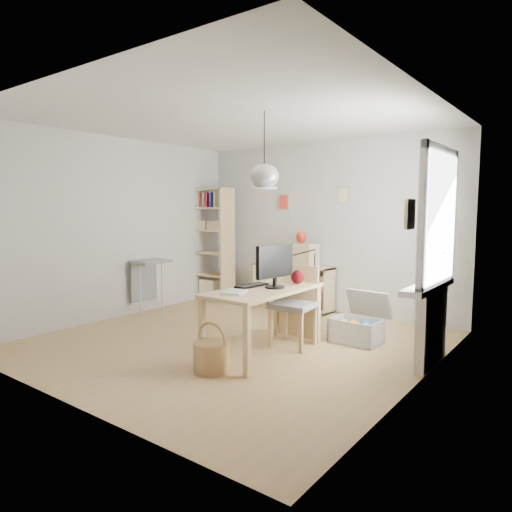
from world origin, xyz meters
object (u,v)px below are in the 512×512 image
Objects in this scene: storage_chest at (359,326)px; monitor at (275,264)px; desk at (264,296)px; tall_bookshelf at (211,239)px; cube_shelf at (293,290)px; drawer_chest at (298,254)px; chair at (295,300)px.

monitor is (-0.60, -0.97, 0.83)m from storage_chest.
desk is at bearing -124.72° from monitor.
desk is 0.75× the size of tall_bookshelf.
cube_shelf is at bearing 10.19° from tall_bookshelf.
desk is at bearing -120.95° from storage_chest.
monitor is (0.08, 0.09, 0.37)m from desk.
monitor is at bearing -59.22° from drawer_chest.
monitor is 0.88× the size of drawer_chest.
cube_shelf is 2.09× the size of storage_chest.
desk reaches higher than storage_chest.
tall_bookshelf is 3.25m from monitor.
desk is 2.38m from drawer_chest.
drawer_chest is at bearing 146.21° from storage_chest.
tall_bookshelf is 3.12m from chair.
monitor is at bearing -119.89° from storage_chest.
cube_shelf is at bearing 147.34° from storage_chest.
monitor reaches higher than drawer_chest.
tall_bookshelf is at bearing 166.61° from storage_chest.
cube_shelf is 2.10m from chair.
cube_shelf is 2.48× the size of monitor.
desk reaches higher than cube_shelf.
desk is 1.07× the size of cube_shelf.
drawer_chest reaches higher than desk.
cube_shelf is 1.77m from tall_bookshelf.
drawer_chest is (-1.01, 1.71, 0.36)m from chair.
tall_bookshelf reaches higher than desk.
desk is at bearing -37.01° from tall_bookshelf.
chair is at bearing -56.91° from cube_shelf.
monitor reaches higher than chair.
chair is 0.88m from storage_chest.
chair is 1.49× the size of drawer_chest.
desk is 2.66× the size of monitor.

